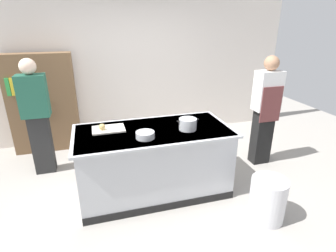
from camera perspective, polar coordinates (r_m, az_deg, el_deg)
ground_plane at (r=3.80m, az=-2.86°, el=-13.48°), size 10.00×10.00×0.00m
back_wall at (r=5.23m, az=-8.72°, el=13.81°), size 6.40×0.12×3.00m
counter_island at (r=3.56m, az=-2.99°, el=-7.33°), size 1.98×0.98×0.90m
cutting_board at (r=3.45m, az=-12.58°, el=-0.65°), size 0.40×0.28×0.02m
onion at (r=3.40m, az=-13.90°, el=-0.18°), size 0.08×0.08×0.08m
stock_pot at (r=3.36m, az=4.24°, el=0.41°), size 0.29×0.22×0.14m
mixing_bowl at (r=3.13m, az=-4.89°, el=-1.92°), size 0.22×0.22×0.08m
trash_bin at (r=3.39m, az=20.45°, el=-14.51°), size 0.41×0.41×0.53m
person_chef at (r=4.39m, az=20.07°, el=3.43°), size 0.38×0.25×1.72m
person_guest at (r=4.29m, az=-26.19°, el=2.04°), size 0.38×0.24×1.72m
bookshelf at (r=5.09m, az=-25.08°, el=4.33°), size 1.10×0.31×1.70m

